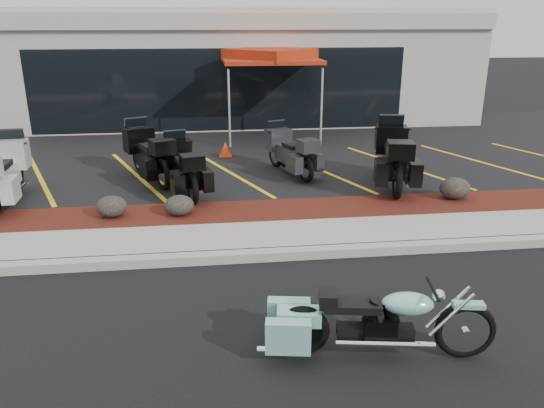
{
  "coord_description": "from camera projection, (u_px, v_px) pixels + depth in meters",
  "views": [
    {
      "loc": [
        -0.47,
        -6.84,
        3.67
      ],
      "look_at": [
        0.52,
        1.2,
        0.83
      ],
      "focal_mm": 35.0,
      "sensor_mm": 36.0,
      "label": 1
    }
  ],
  "objects": [
    {
      "name": "ground",
      "position": [
        247.0,
        287.0,
        7.67
      ],
      "size": [
        90.0,
        90.0,
        0.0
      ],
      "primitive_type": "plane",
      "color": "black",
      "rests_on": "ground"
    },
    {
      "name": "curb",
      "position": [
        242.0,
        256.0,
        8.49
      ],
      "size": [
        24.0,
        0.25,
        0.15
      ],
      "primitive_type": "cube",
      "color": "gray",
      "rests_on": "ground"
    },
    {
      "name": "sidewalk",
      "position": [
        240.0,
        239.0,
        9.15
      ],
      "size": [
        24.0,
        1.2,
        0.15
      ],
      "primitive_type": "cube",
      "color": "gray",
      "rests_on": "ground"
    },
    {
      "name": "mulch_bed",
      "position": [
        236.0,
        215.0,
        10.27
      ],
      "size": [
        24.0,
        1.2,
        0.16
      ],
      "primitive_type": "cube",
      "color": "#3D130D",
      "rests_on": "ground"
    },
    {
      "name": "upper_lot",
      "position": [
        225.0,
        150.0,
        15.33
      ],
      "size": [
        26.0,
        9.6,
        0.15
      ],
      "primitive_type": "cube",
      "color": "black",
      "rests_on": "ground"
    },
    {
      "name": "dealership_building",
      "position": [
        217.0,
        64.0,
        20.56
      ],
      "size": [
        18.0,
        8.16,
        4.0
      ],
      "color": "#A7A197",
      "rests_on": "ground"
    },
    {
      "name": "boulder_left",
      "position": [
        112.0,
        207.0,
        9.87
      ],
      "size": [
        0.57,
        0.48,
        0.41
      ],
      "primitive_type": "ellipsoid",
      "color": "black",
      "rests_on": "mulch_bed"
    },
    {
      "name": "boulder_mid",
      "position": [
        179.0,
        205.0,
        9.95
      ],
      "size": [
        0.55,
        0.46,
        0.39
      ],
      "primitive_type": "ellipsoid",
      "color": "black",
      "rests_on": "mulch_bed"
    },
    {
      "name": "boulder_right",
      "position": [
        455.0,
        188.0,
        10.86
      ],
      "size": [
        0.63,
        0.53,
        0.45
      ],
      "primitive_type": "ellipsoid",
      "color": "black",
      "rests_on": "mulch_bed"
    },
    {
      "name": "hero_cruiser",
      "position": [
        466.0,
        323.0,
        5.92
      ],
      "size": [
        2.66,
        1.07,
        0.91
      ],
      "primitive_type": null,
      "rotation": [
        0.0,
        0.0,
        -0.17
      ],
      "color": "#7EC4B9",
      "rests_on": "ground"
    },
    {
      "name": "touring_white",
      "position": [
        14.0,
        160.0,
        11.26
      ],
      "size": [
        1.04,
        2.38,
        1.36
      ],
      "primitive_type": null,
      "rotation": [
        0.0,
        0.0,
        1.63
      ],
      "color": "silver",
      "rests_on": "upper_lot"
    },
    {
      "name": "touring_black_front",
      "position": [
        138.0,
        145.0,
        12.68
      ],
      "size": [
        1.74,
        2.45,
        1.33
      ],
      "primitive_type": null,
      "rotation": [
        0.0,
        0.0,
        1.99
      ],
      "color": "black",
      "rests_on": "upper_lot"
    },
    {
      "name": "touring_black_mid",
      "position": [
        176.0,
        157.0,
        11.77
      ],
      "size": [
        1.31,
        2.25,
        1.23
      ],
      "primitive_type": null,
      "rotation": [
        0.0,
        0.0,
        1.82
      ],
      "color": "black",
      "rests_on": "upper_lot"
    },
    {
      "name": "touring_grey",
      "position": [
        276.0,
        144.0,
        13.11
      ],
      "size": [
        1.43,
        2.18,
        1.18
      ],
      "primitive_type": null,
      "rotation": [
        0.0,
        0.0,
        1.92
      ],
      "color": "#2E2D32",
      "rests_on": "upper_lot"
    },
    {
      "name": "touring_black_rear",
      "position": [
        390.0,
        145.0,
        12.41
      ],
      "size": [
        1.49,
        2.64,
        1.45
      ],
      "primitive_type": null,
      "rotation": [
        0.0,
        0.0,
        1.34
      ],
      "color": "black",
      "rests_on": "upper_lot"
    },
    {
      "name": "traffic_cone",
      "position": [
        225.0,
        149.0,
        14.29
      ],
      "size": [
        0.39,
        0.39,
        0.4
      ],
      "primitive_type": "cone",
      "rotation": [
        0.0,
        0.0,
        0.28
      ],
      "color": "red",
      "rests_on": "upper_lot"
    },
    {
      "name": "popup_canopy",
      "position": [
        270.0,
        57.0,
        16.03
      ],
      "size": [
        3.35,
        3.35,
        2.67
      ],
      "rotation": [
        0.0,
        0.0,
        -0.18
      ],
      "color": "silver",
      "rests_on": "upper_lot"
    }
  ]
}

